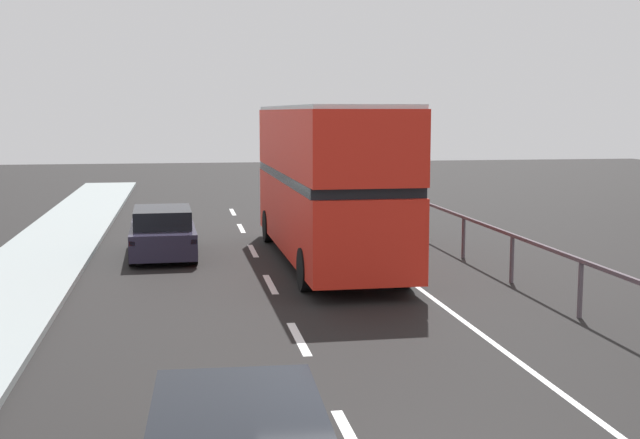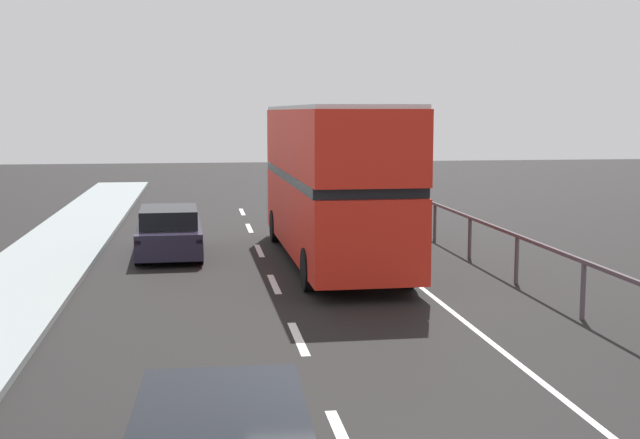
{
  "view_description": "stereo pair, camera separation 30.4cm",
  "coord_description": "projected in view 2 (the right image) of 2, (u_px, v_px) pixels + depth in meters",
  "views": [
    {
      "loc": [
        -2.03,
        -7.97,
        4.08
      ],
      "look_at": [
        0.45,
        6.97,
        2.13
      ],
      "focal_mm": 46.95,
      "sensor_mm": 36.0,
      "label": 1
    },
    {
      "loc": [
        -1.73,
        -8.02,
        4.08
      ],
      "look_at": [
        0.45,
        6.97,
        2.13
      ],
      "focal_mm": 46.95,
      "sensor_mm": 36.0,
      "label": 2
    }
  ],
  "objects": [
    {
      "name": "double_decker_bus_red",
      "position": [
        332.0,
        179.0,
        22.61
      ],
      "size": [
        2.7,
        10.46,
        4.24
      ],
      "rotation": [
        0.0,
        0.0,
        0.01
      ],
      "color": "red",
      "rests_on": "ground"
    },
    {
      "name": "bridge_side_railing",
      "position": [
        547.0,
        256.0,
        18.17
      ],
      "size": [
        0.1,
        42.0,
        1.19
      ],
      "color": "#52464E",
      "rests_on": "ground"
    },
    {
      "name": "sedan_car_ahead",
      "position": [
        169.0,
        232.0,
        23.8
      ],
      "size": [
        1.91,
        4.37,
        1.39
      ],
      "rotation": [
        0.0,
        0.0,
        0.03
      ],
      "color": "#242033",
      "rests_on": "ground"
    },
    {
      "name": "lane_paint_markings",
      "position": [
        394.0,
        315.0,
        16.91
      ],
      "size": [
        3.51,
        46.0,
        0.01
      ],
      "color": "silver",
      "rests_on": "ground"
    }
  ]
}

